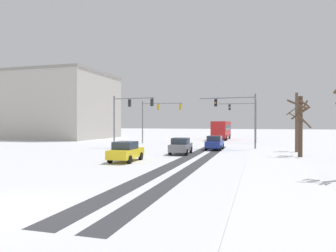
{
  "coord_description": "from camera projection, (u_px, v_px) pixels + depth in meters",
  "views": [
    {
      "loc": [
        8.76,
        -9.08,
        3.13
      ],
      "look_at": [
        0.0,
        21.34,
        2.8
      ],
      "focal_mm": 33.36,
      "sensor_mm": 36.0,
      "label": 1
    }
  ],
  "objects": [
    {
      "name": "traffic_signal_far_left",
      "position": [
        156.0,
        113.0,
        48.09
      ],
      "size": [
        6.36,
        0.77,
        6.5
      ],
      "color": "slate",
      "rests_on": "ground"
    },
    {
      "name": "office_building_far_left_block",
      "position": [
        48.0,
        106.0,
        64.01
      ],
      "size": [
        24.75,
        17.78,
        13.06
      ],
      "color": "#B2ADA3",
      "rests_on": "ground"
    },
    {
      "name": "traffic_signal_far_right",
      "position": [
        245.0,
        114.0,
        48.1
      ],
      "size": [
        5.76,
        0.38,
        6.5
      ],
      "color": "slate",
      "rests_on": "ground"
    },
    {
      "name": "bare_tree_sidewalk_mid",
      "position": [
        301.0,
        123.0,
        28.46
      ],
      "size": [
        2.21,
        2.26,
        5.56
      ],
      "color": "#4C3828",
      "rests_on": "ground"
    },
    {
      "name": "wheel_track_left_lane",
      "position": [
        179.0,
        162.0,
        25.08
      ],
      "size": [
        1.15,
        33.53,
        0.01
      ],
      "primitive_type": "cube",
      "color": "#38383D",
      "rests_on": "ground"
    },
    {
      "name": "car_yellow_cab_third",
      "position": [
        126.0,
        151.0,
        25.14
      ],
      "size": [
        1.92,
        4.14,
        1.62
      ],
      "color": "yellow",
      "rests_on": "ground"
    },
    {
      "name": "bare_tree_sidewalk_far",
      "position": [
        297.0,
        121.0,
        33.24
      ],
      "size": [
        1.79,
        2.01,
        6.35
      ],
      "color": "brown",
      "rests_on": "ground"
    },
    {
      "name": "wheel_track_right_lane",
      "position": [
        200.0,
        162.0,
        24.62
      ],
      "size": [
        1.0,
        33.53,
        0.01
      ],
      "primitive_type": "cube",
      "color": "#38383D",
      "rests_on": "ground"
    },
    {
      "name": "traffic_signal_near_right",
      "position": [
        239.0,
        111.0,
        36.79
      ],
      "size": [
        6.69,
        0.63,
        6.5
      ],
      "color": "slate",
      "rests_on": "ground"
    },
    {
      "name": "car_blue_lead",
      "position": [
        215.0,
        143.0,
        36.08
      ],
      "size": [
        1.85,
        4.11,
        1.62
      ],
      "color": "#233899",
      "rests_on": "ground"
    },
    {
      "name": "bus_oncoming",
      "position": [
        222.0,
        129.0,
        58.1
      ],
      "size": [
        2.69,
        11.01,
        3.38
      ],
      "color": "#B21E1E",
      "rests_on": "ground"
    },
    {
      "name": "ground_plane",
      "position": [
        4.0,
        210.0,
        11.18
      ],
      "size": [
        300.0,
        300.0,
        0.0
      ],
      "primitive_type": "plane",
      "color": "silver"
    },
    {
      "name": "traffic_signal_near_left",
      "position": [
        128.0,
        111.0,
        38.3
      ],
      "size": [
        5.48,
        0.6,
        6.5
      ],
      "color": "slate",
      "rests_on": "ground"
    },
    {
      "name": "sidewalk_kerb_right",
      "position": [
        274.0,
        167.0,
        21.62
      ],
      "size": [
        4.0,
        33.53,
        0.12
      ],
      "primitive_type": "cube",
      "color": "white",
      "rests_on": "ground"
    },
    {
      "name": "car_grey_second",
      "position": [
        181.0,
        146.0,
        31.12
      ],
      "size": [
        1.97,
        4.17,
        1.62
      ],
      "color": "slate",
      "rests_on": "ground"
    }
  ]
}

